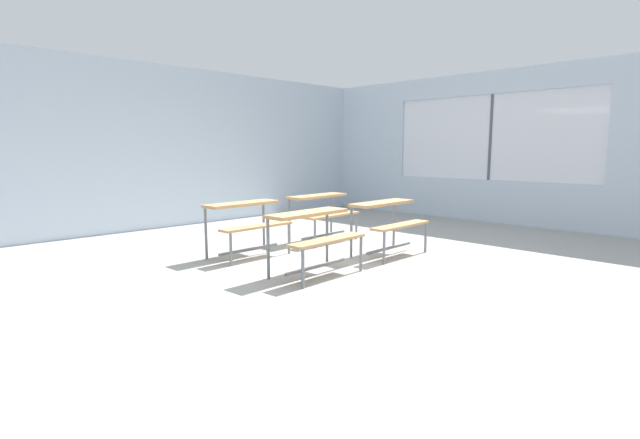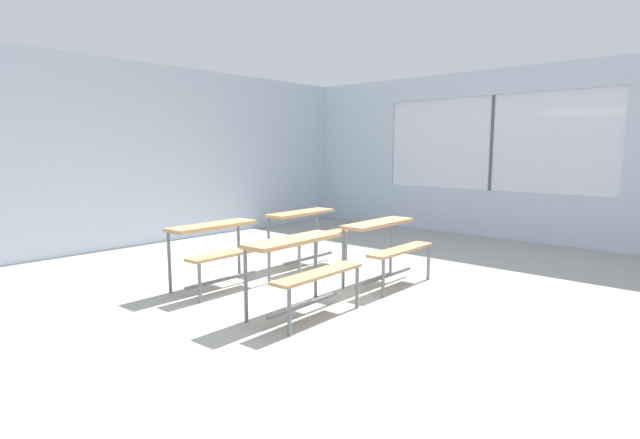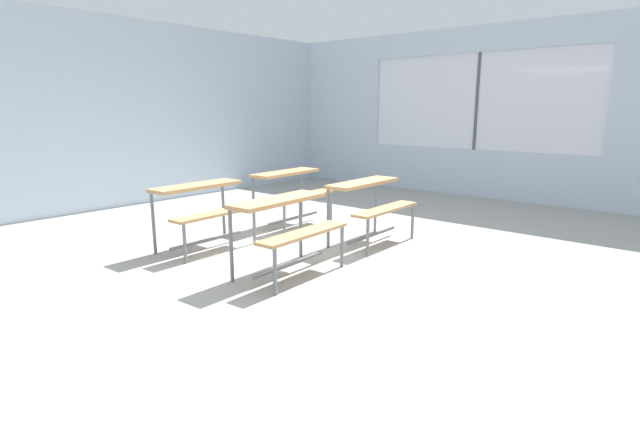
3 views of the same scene
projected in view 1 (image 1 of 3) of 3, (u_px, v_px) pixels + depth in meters
ground at (339, 270)px, 5.95m from camera, size 10.00×9.00×0.05m
wall_back at (163, 148)px, 8.88m from camera, size 10.00×0.12×3.00m
wall_right at (522, 150)px, 9.13m from camera, size 0.12×9.00×3.00m
desk_bench_r0c0 at (314, 227)px, 5.54m from camera, size 1.13×0.64×0.74m
desk_bench_r0c1 at (388, 215)px, 6.61m from camera, size 1.11×0.62×0.74m
desk_bench_r1c0 at (247, 216)px, 6.52m from camera, size 1.12×0.62×0.74m
desk_bench_r1c1 at (322, 206)px, 7.62m from camera, size 1.13×0.64×0.74m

